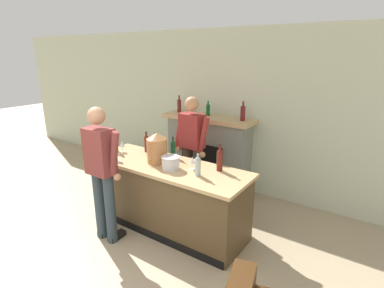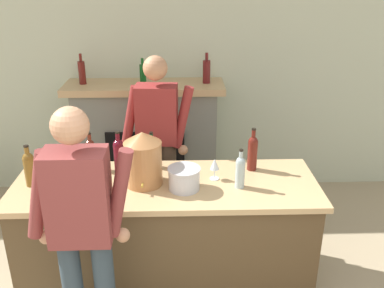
% 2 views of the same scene
% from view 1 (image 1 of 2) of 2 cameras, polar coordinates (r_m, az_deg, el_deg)
% --- Properties ---
extents(wall_back_panel, '(12.00, 0.07, 2.75)m').
position_cam_1_polar(wall_back_panel, '(5.24, 7.90, 6.11)').
color(wall_back_panel, beige).
rests_on(wall_back_panel, ground_plane).
extents(bar_counter, '(2.28, 0.79, 0.93)m').
position_cam_1_polar(bar_counter, '(4.18, -4.68, -9.85)').
color(bar_counter, brown).
rests_on(bar_counter, ground_plane).
extents(fireplace_stone, '(1.64, 0.52, 1.62)m').
position_cam_1_polar(fireplace_stone, '(5.35, 3.11, -1.41)').
color(fireplace_stone, gray).
rests_on(fireplace_stone, ground_plane).
extents(potted_plant_corner, '(0.36, 0.40, 0.61)m').
position_cam_1_polar(potted_plant_corner, '(6.33, -13.43, -3.30)').
color(potted_plant_corner, '#A2633F').
rests_on(potted_plant_corner, ground_plane).
extents(person_customer, '(0.66, 0.30, 1.75)m').
position_cam_1_polar(person_customer, '(3.85, -16.82, -4.74)').
color(person_customer, '#303F49').
rests_on(person_customer, ground_plane).
extents(person_bartender, '(0.66, 0.32, 1.74)m').
position_cam_1_polar(person_bartender, '(4.57, -0.05, -0.66)').
color(person_bartender, '#48392C').
rests_on(person_bartender, ground_plane).
extents(copper_dispenser, '(0.28, 0.32, 0.41)m').
position_cam_1_polar(copper_dispenser, '(4.02, -6.69, -0.70)').
color(copper_dispenser, '#AE7343').
rests_on(copper_dispenser, bar_counter).
extents(ice_bucket_steel, '(0.24, 0.24, 0.17)m').
position_cam_1_polar(ice_bucket_steel, '(3.81, -4.10, -3.57)').
color(ice_bucket_steel, silver).
rests_on(ice_bucket_steel, bar_counter).
extents(wine_bottle_cabernet_heavy, '(0.08, 0.08, 0.35)m').
position_cam_1_polar(wine_bottle_cabernet_heavy, '(3.74, 5.30, -2.84)').
color(wine_bottle_cabernet_heavy, '#5A1B14').
rests_on(wine_bottle_cabernet_heavy, bar_counter).
extents(wine_bottle_rose_blush, '(0.07, 0.07, 0.31)m').
position_cam_1_polar(wine_bottle_rose_blush, '(4.50, -8.65, 0.24)').
color(wine_bottle_rose_blush, '#561F14').
rests_on(wine_bottle_rose_blush, bar_counter).
extents(wine_bottle_chardonnay_pale, '(0.07, 0.07, 0.30)m').
position_cam_1_polar(wine_bottle_chardonnay_pale, '(3.58, 1.13, -4.05)').
color(wine_bottle_chardonnay_pale, '#9CB1B3').
rests_on(wine_bottle_chardonnay_pale, bar_counter).
extents(wine_bottle_merlot_tall, '(0.08, 0.08, 0.34)m').
position_cam_1_polar(wine_bottle_merlot_tall, '(4.31, -6.94, -0.26)').
color(wine_bottle_merlot_tall, '#540E1C').
rests_on(wine_bottle_merlot_tall, bar_counter).
extents(wine_bottle_burgundy_dark, '(0.07, 0.07, 0.30)m').
position_cam_1_polar(wine_bottle_burgundy_dark, '(4.22, -3.65, -0.80)').
color(wine_bottle_burgundy_dark, '#0D3D20').
rests_on(wine_bottle_burgundy_dark, bar_counter).
extents(wine_bottle_port_short, '(0.08, 0.08, 0.32)m').
position_cam_1_polar(wine_bottle_port_short, '(4.61, -14.47, 0.34)').
color(wine_bottle_port_short, brown).
rests_on(wine_bottle_port_short, bar_counter).
extents(wine_glass_near_bucket, '(0.07, 0.07, 0.17)m').
position_cam_1_polar(wine_glass_near_bucket, '(3.78, 0.04, -3.16)').
color(wine_glass_near_bucket, silver).
rests_on(wine_glass_near_bucket, bar_counter).
extents(wine_glass_front_left, '(0.08, 0.08, 0.17)m').
position_cam_1_polar(wine_glass_front_left, '(4.57, -13.18, -0.04)').
color(wine_glass_front_left, silver).
rests_on(wine_glass_front_left, bar_counter).
extents(wine_glass_mid_counter, '(0.07, 0.07, 0.16)m').
position_cam_1_polar(wine_glass_mid_counter, '(4.19, -14.04, -1.67)').
color(wine_glass_mid_counter, silver).
rests_on(wine_glass_mid_counter, bar_counter).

